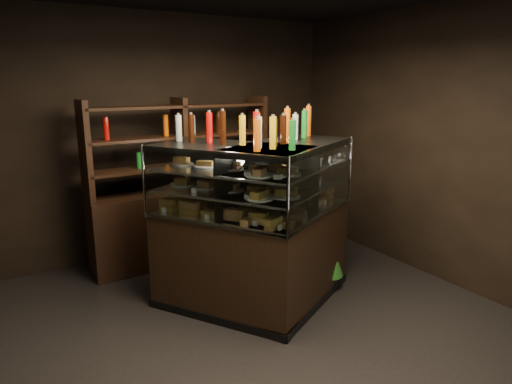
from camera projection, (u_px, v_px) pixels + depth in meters
ground at (251, 341)px, 3.94m from camera, size 5.00×5.00×0.00m
room_shell at (250, 114)px, 3.48m from camera, size 5.02×5.02×3.01m
display_case at (260, 253)px, 4.49m from camera, size 2.10×1.66×1.63m
food_display at (260, 184)px, 4.32m from camera, size 1.65×1.22×0.49m
bottles_top at (260, 129)px, 4.20m from camera, size 1.47×1.08×0.30m
potted_conifer at (329, 255)px, 4.86m from camera, size 0.31×0.31×0.66m
back_shelving at (183, 212)px, 5.62m from camera, size 2.26×0.49×2.00m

